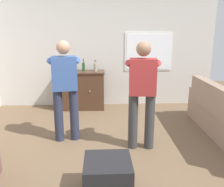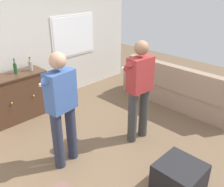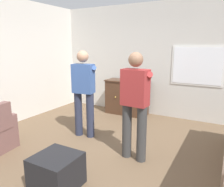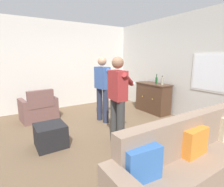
# 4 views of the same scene
# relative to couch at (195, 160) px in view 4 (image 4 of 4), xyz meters

# --- Properties ---
(ground) EXTENTS (10.40, 10.40, 0.00)m
(ground) POSITION_rel_couch_xyz_m (-2.00, -0.43, -0.35)
(ground) COLOR brown
(wall_back_with_window) EXTENTS (5.20, 0.15, 2.80)m
(wall_back_with_window) POSITION_rel_couch_xyz_m (-1.97, 2.22, 1.04)
(wall_back_with_window) COLOR beige
(wall_back_with_window) RESTS_ON ground
(wall_side_left) EXTENTS (0.12, 5.20, 2.80)m
(wall_side_left) POSITION_rel_couch_xyz_m (-4.66, -0.43, 1.05)
(wall_side_left) COLOR silver
(wall_side_left) RESTS_ON ground
(couch) EXTENTS (0.57, 2.61, 0.92)m
(couch) POSITION_rel_couch_xyz_m (0.00, 0.00, 0.00)
(couch) COLOR gray
(couch) RESTS_ON ground
(armchair) EXTENTS (0.74, 0.95, 0.85)m
(armchair) POSITION_rel_couch_xyz_m (-3.71, -1.25, -0.06)
(armchair) COLOR brown
(armchair) RESTS_ON ground
(sideboard_cabinet) EXTENTS (1.11, 0.49, 0.89)m
(sideboard_cabinet) POSITION_rel_couch_xyz_m (-2.60, 1.87, 0.09)
(sideboard_cabinet) COLOR #472D1E
(sideboard_cabinet) RESTS_ON ground
(bottle_wine_green) EXTENTS (0.06, 0.06, 0.28)m
(bottle_wine_green) POSITION_rel_couch_xyz_m (-2.53, 1.91, 0.64)
(bottle_wine_green) COLOR #1E4C23
(bottle_wine_green) RESTS_ON sideboard_cabinet
(bottle_liquor_amber) EXTENTS (0.08, 0.08, 0.26)m
(bottle_liquor_amber) POSITION_rel_couch_xyz_m (-2.25, 1.85, 0.64)
(bottle_liquor_amber) COLOR gray
(bottle_liquor_amber) RESTS_ON sideboard_cabinet
(ottoman) EXTENTS (0.54, 0.54, 0.43)m
(ottoman) POSITION_rel_couch_xyz_m (-2.07, -1.34, -0.14)
(ottoman) COLOR black
(ottoman) RESTS_ON ground
(person_standing_left) EXTENTS (0.55, 0.50, 1.68)m
(person_standing_left) POSITION_rel_couch_xyz_m (-2.72, 0.17, 0.58)
(person_standing_left) COLOR #282D42
(person_standing_left) RESTS_ON ground
(person_standing_right) EXTENTS (0.56, 0.49, 1.68)m
(person_standing_right) POSITION_rel_couch_xyz_m (-1.50, -0.18, 0.58)
(person_standing_right) COLOR #383838
(person_standing_right) RESTS_ON ground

